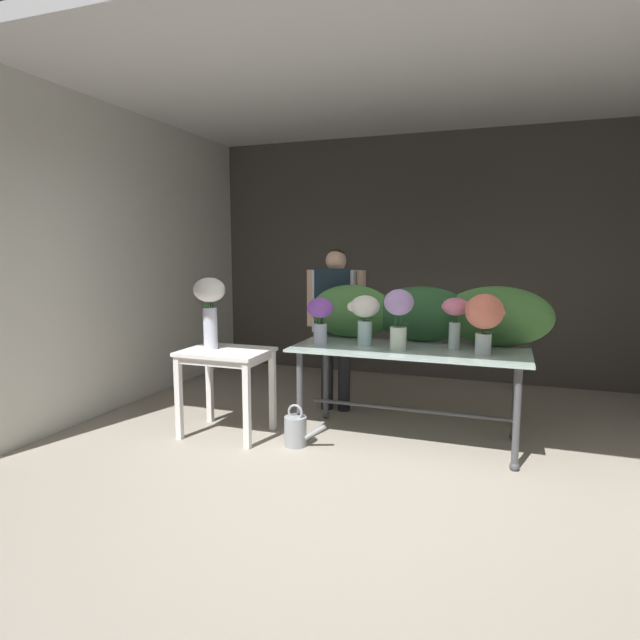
{
  "coord_description": "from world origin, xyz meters",
  "views": [
    {
      "loc": [
        1.0,
        -2.59,
        1.57
      ],
      "look_at": [
        -0.42,
        1.38,
        1.0
      ],
      "focal_mm": 29.33,
      "sensor_mm": 36.0,
      "label": 1
    }
  ],
  "objects_px": {
    "vase_lilac_dahlias": "(398,313)",
    "vase_coral_anemones": "(484,316)",
    "vase_rosy_freesia": "(455,315)",
    "display_table_glass": "(409,363)",
    "vase_ivory_roses": "(365,314)",
    "vase_violet_carnations": "(320,314)",
    "florist": "(336,313)",
    "side_table_white": "(226,362)",
    "watering_can": "(296,430)",
    "vase_white_roses_tall": "(210,303)"
  },
  "relations": [
    {
      "from": "florist",
      "to": "vase_violet_carnations",
      "type": "relative_size",
      "value": 4.04
    },
    {
      "from": "vase_lilac_dahlias",
      "to": "vase_white_roses_tall",
      "type": "height_order",
      "value": "vase_white_roses_tall"
    },
    {
      "from": "florist",
      "to": "vase_lilac_dahlias",
      "type": "xyz_separation_m",
      "value": [
        0.76,
        -0.74,
        0.11
      ]
    },
    {
      "from": "vase_lilac_dahlias",
      "to": "vase_rosy_freesia",
      "type": "relative_size",
      "value": 1.17
    },
    {
      "from": "vase_coral_anemones",
      "to": "vase_ivory_roses",
      "type": "bearing_deg",
      "value": 176.73
    },
    {
      "from": "vase_ivory_roses",
      "to": "florist",
      "type": "bearing_deg",
      "value": 125.73
    },
    {
      "from": "vase_ivory_roses",
      "to": "vase_coral_anemones",
      "type": "relative_size",
      "value": 0.91
    },
    {
      "from": "vase_ivory_roses",
      "to": "vase_rosy_freesia",
      "type": "height_order",
      "value": "vase_ivory_roses"
    },
    {
      "from": "vase_coral_anemones",
      "to": "vase_white_roses_tall",
      "type": "height_order",
      "value": "vase_white_roses_tall"
    },
    {
      "from": "side_table_white",
      "to": "vase_white_roses_tall",
      "type": "relative_size",
      "value": 1.21
    },
    {
      "from": "vase_violet_carnations",
      "to": "vase_coral_anemones",
      "type": "height_order",
      "value": "vase_coral_anemones"
    },
    {
      "from": "display_table_glass",
      "to": "watering_can",
      "type": "relative_size",
      "value": 5.28
    },
    {
      "from": "florist",
      "to": "vase_rosy_freesia",
      "type": "bearing_deg",
      "value": -25.75
    },
    {
      "from": "display_table_glass",
      "to": "watering_can",
      "type": "bearing_deg",
      "value": -153.48
    },
    {
      "from": "vase_violet_carnations",
      "to": "vase_white_roses_tall",
      "type": "relative_size",
      "value": 0.64
    },
    {
      "from": "florist",
      "to": "vase_ivory_roses",
      "type": "height_order",
      "value": "florist"
    },
    {
      "from": "vase_rosy_freesia",
      "to": "vase_white_roses_tall",
      "type": "bearing_deg",
      "value": -168.57
    },
    {
      "from": "side_table_white",
      "to": "vase_rosy_freesia",
      "type": "relative_size",
      "value": 1.78
    },
    {
      "from": "watering_can",
      "to": "vase_violet_carnations",
      "type": "bearing_deg",
      "value": 73.31
    },
    {
      "from": "display_table_glass",
      "to": "watering_can",
      "type": "xyz_separation_m",
      "value": [
        -0.83,
        -0.41,
        -0.54
      ]
    },
    {
      "from": "vase_violet_carnations",
      "to": "vase_ivory_roses",
      "type": "height_order",
      "value": "vase_ivory_roses"
    },
    {
      "from": "vase_rosy_freesia",
      "to": "florist",
      "type": "bearing_deg",
      "value": 154.25
    },
    {
      "from": "vase_lilac_dahlias",
      "to": "watering_can",
      "type": "bearing_deg",
      "value": -159.82
    },
    {
      "from": "vase_rosy_freesia",
      "to": "vase_white_roses_tall",
      "type": "xyz_separation_m",
      "value": [
        -1.98,
        -0.4,
        0.07
      ]
    },
    {
      "from": "vase_lilac_dahlias",
      "to": "vase_ivory_roses",
      "type": "bearing_deg",
      "value": 161.46
    },
    {
      "from": "vase_ivory_roses",
      "to": "watering_can",
      "type": "height_order",
      "value": "vase_ivory_roses"
    },
    {
      "from": "display_table_glass",
      "to": "vase_rosy_freesia",
      "type": "relative_size",
      "value": 4.5
    },
    {
      "from": "side_table_white",
      "to": "vase_ivory_roses",
      "type": "xyz_separation_m",
      "value": [
        1.12,
        0.32,
        0.42
      ]
    },
    {
      "from": "side_table_white",
      "to": "vase_lilac_dahlias",
      "type": "xyz_separation_m",
      "value": [
        1.42,
        0.22,
        0.45
      ]
    },
    {
      "from": "display_table_glass",
      "to": "vase_coral_anemones",
      "type": "relative_size",
      "value": 4.04
    },
    {
      "from": "florist",
      "to": "vase_lilac_dahlias",
      "type": "distance_m",
      "value": 1.07
    },
    {
      "from": "vase_ivory_roses",
      "to": "vase_rosy_freesia",
      "type": "distance_m",
      "value": 0.72
    },
    {
      "from": "side_table_white",
      "to": "florist",
      "type": "bearing_deg",
      "value": 55.8
    },
    {
      "from": "side_table_white",
      "to": "vase_violet_carnations",
      "type": "height_order",
      "value": "vase_violet_carnations"
    },
    {
      "from": "display_table_glass",
      "to": "vase_white_roses_tall",
      "type": "distance_m",
      "value": 1.73
    },
    {
      "from": "vase_coral_anemones",
      "to": "florist",
      "type": "bearing_deg",
      "value": 153.53
    },
    {
      "from": "display_table_glass",
      "to": "vase_lilac_dahlias",
      "type": "xyz_separation_m",
      "value": [
        -0.07,
        -0.13,
        0.42
      ]
    },
    {
      "from": "side_table_white",
      "to": "florist",
      "type": "relative_size",
      "value": 0.47
    },
    {
      "from": "florist",
      "to": "vase_ivory_roses",
      "type": "distance_m",
      "value": 0.8
    },
    {
      "from": "vase_ivory_roses",
      "to": "side_table_white",
      "type": "bearing_deg",
      "value": -163.96
    },
    {
      "from": "vase_coral_anemones",
      "to": "vase_rosy_freesia",
      "type": "bearing_deg",
      "value": 149.91
    },
    {
      "from": "vase_ivory_roses",
      "to": "vase_white_roses_tall",
      "type": "relative_size",
      "value": 0.69
    },
    {
      "from": "florist",
      "to": "vase_violet_carnations",
      "type": "bearing_deg",
      "value": -82.18
    },
    {
      "from": "vase_rosy_freesia",
      "to": "vase_coral_anemones",
      "type": "distance_m",
      "value": 0.26
    },
    {
      "from": "display_table_glass",
      "to": "vase_coral_anemones",
      "type": "xyz_separation_m",
      "value": [
        0.57,
        -0.09,
        0.42
      ]
    },
    {
      "from": "side_table_white",
      "to": "vase_ivory_roses",
      "type": "bearing_deg",
      "value": 16.04
    },
    {
      "from": "vase_ivory_roses",
      "to": "vase_rosy_freesia",
      "type": "relative_size",
      "value": 1.01
    },
    {
      "from": "vase_coral_anemones",
      "to": "vase_white_roses_tall",
      "type": "xyz_separation_m",
      "value": [
        -2.2,
        -0.27,
        0.04
      ]
    },
    {
      "from": "display_table_glass",
      "to": "vase_coral_anemones",
      "type": "bearing_deg",
      "value": -8.73
    },
    {
      "from": "vase_lilac_dahlias",
      "to": "vase_coral_anemones",
      "type": "height_order",
      "value": "vase_lilac_dahlias"
    }
  ]
}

